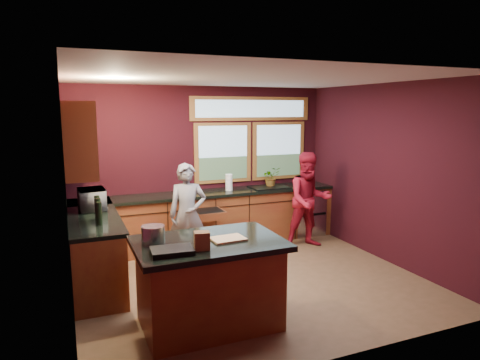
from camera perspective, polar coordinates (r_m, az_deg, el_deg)
floor at (r=6.00m, az=1.38°, el=-13.24°), size 4.50×4.50×0.00m
room_shell at (r=5.65m, az=-5.45°, el=4.19°), size 4.52×4.02×2.71m
back_counter at (r=7.42m, az=-2.54°, el=-5.00°), size 4.50×0.64×0.93m
left_counter at (r=6.19m, az=-18.91°, el=-8.42°), size 0.64×2.30×0.93m
island at (r=4.71m, az=-4.16°, el=-13.48°), size 1.55×1.05×0.95m
person_grey at (r=6.42m, az=-6.99°, el=-4.58°), size 0.62×0.47×1.53m
person_red at (r=7.27m, az=9.20°, el=-2.66°), size 0.88×0.74×1.61m
microwave at (r=6.29m, az=-19.10°, el=-2.44°), size 0.38×0.54×0.29m
potted_plant at (r=7.72m, az=4.16°, el=0.41°), size 0.31×0.27×0.35m
paper_towel at (r=7.34m, az=-1.49°, el=-0.30°), size 0.12×0.12×0.28m
cutting_board at (r=4.57m, az=-1.62°, el=-7.85°), size 0.36×0.27×0.02m
stock_pot at (r=4.53m, az=-11.51°, el=-7.11°), size 0.24×0.24×0.18m
paper_bag at (r=4.25m, az=-5.10°, el=-8.06°), size 0.17×0.15×0.18m
black_tray at (r=4.20m, az=-9.05°, el=-9.32°), size 0.42×0.31×0.05m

